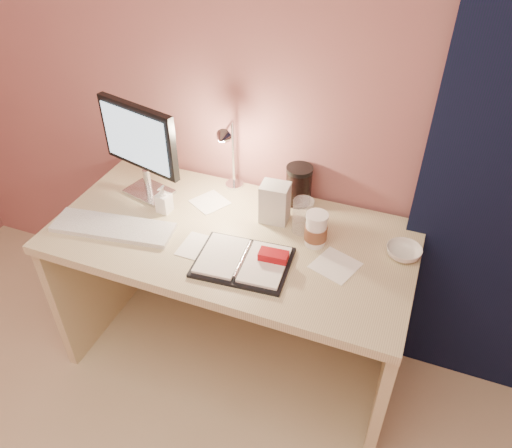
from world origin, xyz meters
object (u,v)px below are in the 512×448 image
(lotion_bottle, at_px, (164,199))
(product_box, at_px, (275,203))
(desk_lamp, at_px, (222,153))
(desk, at_px, (240,265))
(clear_cup, at_px, (303,216))
(monitor, at_px, (141,142))
(bowl, at_px, (404,252))
(dark_jar, at_px, (299,187))
(coffee_cup, at_px, (316,230))
(planner, at_px, (246,261))
(keyboard, at_px, (113,227))

(lotion_bottle, height_order, product_box, product_box)
(product_box, bearing_deg, desk_lamp, 159.00)
(desk, height_order, clear_cup, clear_cup)
(monitor, xyz_separation_m, clear_cup, (0.68, -0.01, -0.18))
(monitor, relative_size, lotion_bottle, 3.43)
(bowl, bearing_deg, clear_cup, 178.12)
(desk_lamp, bearing_deg, desk, -56.59)
(clear_cup, bearing_deg, desk, -168.99)
(desk, xyz_separation_m, bowl, (0.64, 0.04, 0.25))
(desk, distance_m, monitor, 0.65)
(monitor, distance_m, product_box, 0.59)
(bowl, height_order, lotion_bottle, lotion_bottle)
(bowl, distance_m, dark_jar, 0.50)
(coffee_cup, distance_m, lotion_bottle, 0.63)
(planner, height_order, desk_lamp, desk_lamp)
(clear_cup, distance_m, lotion_bottle, 0.56)
(planner, relative_size, clear_cup, 2.52)
(dark_jar, bearing_deg, clear_cup, -67.82)
(lotion_bottle, height_order, dark_jar, dark_jar)
(monitor, height_order, dark_jar, monitor)
(bowl, distance_m, lotion_bottle, 0.95)
(coffee_cup, bearing_deg, product_box, 155.75)
(bowl, distance_m, product_box, 0.52)
(desk, xyz_separation_m, product_box, (0.12, 0.07, 0.31))
(coffee_cup, xyz_separation_m, lotion_bottle, (-0.63, -0.02, -0.00))
(dark_jar, bearing_deg, planner, -97.85)
(desk, height_order, desk_lamp, desk_lamp)
(coffee_cup, bearing_deg, desk, 177.84)
(lotion_bottle, bearing_deg, clear_cup, 8.42)
(monitor, height_order, desk_lamp, monitor)
(product_box, bearing_deg, planner, -95.43)
(planner, distance_m, coffee_cup, 0.29)
(desk, bearing_deg, product_box, 30.87)
(coffee_cup, bearing_deg, dark_jar, 120.91)
(planner, height_order, lotion_bottle, lotion_bottle)
(bowl, height_order, product_box, product_box)
(desk, xyz_separation_m, keyboard, (-0.44, -0.21, 0.24))
(planner, distance_m, product_box, 0.29)
(bowl, height_order, dark_jar, dark_jar)
(keyboard, distance_m, planner, 0.55)
(dark_jar, relative_size, desk_lamp, 0.45)
(dark_jar, height_order, desk_lamp, desk_lamp)
(keyboard, xyz_separation_m, dark_jar, (0.61, 0.44, 0.07))
(lotion_bottle, bearing_deg, monitor, 145.30)
(keyboard, relative_size, desk_lamp, 1.43)
(desk, height_order, dark_jar, dark_jar)
(bowl, xyz_separation_m, product_box, (-0.51, 0.04, 0.06))
(planner, bearing_deg, coffee_cup, 39.95)
(clear_cup, relative_size, product_box, 0.85)
(lotion_bottle, relative_size, dark_jar, 0.80)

